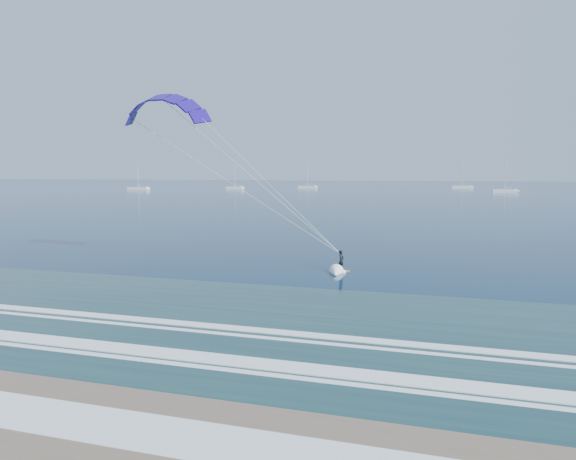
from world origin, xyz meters
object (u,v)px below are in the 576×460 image
(sailboat_3, at_px, (505,191))
(sailboat_0, at_px, (139,188))
(sailboat_2, at_px, (307,187))
(sailboat_4, at_px, (462,187))
(kitesurfer_rig, at_px, (243,170))
(sailboat_1, at_px, (235,188))

(sailboat_3, bearing_deg, sailboat_0, -174.62)
(sailboat_2, relative_size, sailboat_4, 0.95)
(sailboat_0, relative_size, sailboat_3, 1.08)
(kitesurfer_rig, distance_m, sailboat_3, 173.09)
(sailboat_4, bearing_deg, kitesurfer_rig, -96.51)
(sailboat_0, xyz_separation_m, sailboat_1, (36.08, 19.69, -0.01))
(kitesurfer_rig, relative_size, sailboat_0, 1.51)
(sailboat_4, bearing_deg, sailboat_3, -74.72)
(sailboat_1, xyz_separation_m, sailboat_2, (27.52, 21.66, 0.01))
(sailboat_0, relative_size, sailboat_2, 1.10)
(sailboat_1, xyz_separation_m, sailboat_3, (110.13, -5.92, 0.01))
(sailboat_4, bearing_deg, sailboat_2, -163.49)
(sailboat_2, xyz_separation_m, sailboat_3, (82.61, -27.58, 0.00))
(sailboat_2, bearing_deg, sailboat_1, -141.79)
(kitesurfer_rig, bearing_deg, sailboat_4, 83.49)
(kitesurfer_rig, height_order, sailboat_1, kitesurfer_rig)
(kitesurfer_rig, distance_m, sailboat_4, 218.43)
(kitesurfer_rig, xyz_separation_m, sailboat_0, (-108.29, 154.97, -7.00))
(sailboat_0, bearing_deg, sailboat_1, 28.62)
(sailboat_1, height_order, sailboat_4, sailboat_4)
(sailboat_4, bearing_deg, sailboat_0, -155.04)
(sailboat_2, xyz_separation_m, sailboat_4, (69.45, 20.59, 0.00))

